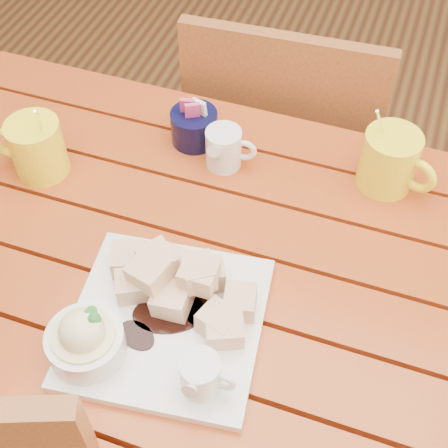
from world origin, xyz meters
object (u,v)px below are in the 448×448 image
at_px(dessert_plate, 153,318).
at_px(coffee_mug_left, 36,147).
at_px(coffee_mug_right, 390,160).
at_px(table, 199,307).
at_px(chair_far, 284,151).

xyz_separation_m(dessert_plate, coffee_mug_left, (-0.32, 0.23, 0.02)).
bearing_deg(coffee_mug_left, dessert_plate, -43.50).
relative_size(coffee_mug_left, coffee_mug_right, 0.97).
xyz_separation_m(table, coffee_mug_right, (0.24, 0.28, 0.16)).
bearing_deg(table, coffee_mug_right, 49.30).
relative_size(table, coffee_mug_right, 7.54).
distance_m(coffee_mug_right, chair_far, 0.49).
distance_m(table, coffee_mug_right, 0.40).
relative_size(dessert_plate, coffee_mug_right, 1.90).
xyz_separation_m(coffee_mug_right, chair_far, (-0.24, 0.29, -0.31)).
height_order(dessert_plate, chair_far, chair_far).
height_order(table, coffee_mug_right, coffee_mug_right).
bearing_deg(chair_far, dessert_plate, 85.14).
distance_m(coffee_mug_left, coffee_mug_right, 0.60).
height_order(table, coffee_mug_left, coffee_mug_left).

